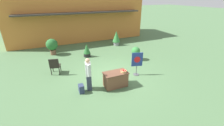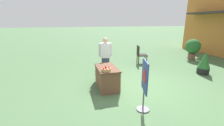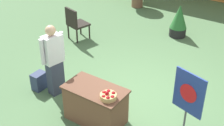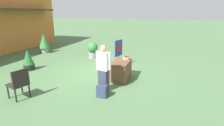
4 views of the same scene
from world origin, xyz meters
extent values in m
plane|color=#4C7047|center=(0.00, 0.00, 0.00)|extent=(120.00, 120.00, 0.00)
cube|color=brown|center=(-0.38, -1.12, 0.38)|extent=(1.18, 0.66, 0.76)
cube|color=brown|center=(-0.38, -1.12, 0.78)|extent=(1.25, 0.70, 0.04)
cylinder|color=tan|center=(0.03, -1.24, 0.85)|extent=(0.31, 0.31, 0.10)
sphere|color=red|center=(0.13, -1.26, 0.89)|extent=(0.08, 0.08, 0.08)
sphere|color=#A30F14|center=(0.08, -1.15, 0.89)|extent=(0.08, 0.08, 0.08)
sphere|color=red|center=(-0.03, -1.15, 0.89)|extent=(0.08, 0.08, 0.08)
sphere|color=red|center=(-0.08, -1.23, 0.89)|extent=(0.08, 0.08, 0.08)
sphere|color=red|center=(-0.01, -1.34, 0.89)|extent=(0.08, 0.08, 0.08)
sphere|color=#A30F14|center=(0.09, -1.33, 0.89)|extent=(0.08, 0.08, 0.08)
sphere|color=#A30F14|center=(0.01, -1.25, 0.92)|extent=(0.08, 0.08, 0.08)
cube|color=#33384C|center=(-1.73, -0.85, 0.41)|extent=(0.30, 0.38, 0.82)
cube|color=silver|center=(-1.73, -0.85, 1.15)|extent=(0.34, 0.46, 0.65)
sphere|color=tan|center=(-1.73, -0.85, 1.59)|extent=(0.23, 0.23, 0.23)
cylinder|color=silver|center=(-1.68, -0.60, 1.18)|extent=(0.09, 0.09, 0.60)
cylinder|color=silver|center=(-1.78, -1.11, 1.18)|extent=(0.09, 0.09, 0.60)
cube|color=#2D3856|center=(-2.17, -0.97, 0.21)|extent=(0.24, 0.34, 0.42)
cylinder|color=#4C4C51|center=(1.30, -0.50, 0.01)|extent=(0.36, 0.36, 0.03)
cylinder|color=#4C4C51|center=(1.30, -0.50, 0.31)|extent=(0.04, 0.04, 0.55)
cube|color=navy|center=(1.30, -0.50, 1.00)|extent=(0.64, 0.21, 0.84)
cylinder|color=red|center=(1.29, -0.52, 1.00)|extent=(0.36, 0.11, 0.37)
cylinder|color=#28231E|center=(-3.29, 1.95, 0.23)|extent=(0.05, 0.05, 0.45)
cylinder|color=#28231E|center=(-2.84, 1.83, 0.23)|extent=(0.05, 0.05, 0.45)
cylinder|color=#28231E|center=(-3.42, 1.50, 0.23)|extent=(0.05, 0.05, 0.45)
cylinder|color=#28231E|center=(-2.96, 1.38, 0.23)|extent=(0.05, 0.05, 0.45)
cube|color=#28231E|center=(-3.13, 1.67, 0.48)|extent=(0.67, 0.67, 0.06)
cube|color=#28231E|center=(-3.19, 1.43, 0.77)|extent=(0.55, 0.20, 0.52)
cylinder|color=gray|center=(2.50, 1.55, 0.18)|extent=(0.53, 0.53, 0.36)
sphere|color=#337A38|center=(2.50, 1.55, 0.67)|extent=(0.63, 0.63, 0.63)
cylinder|color=black|center=(-0.65, 3.58, 0.14)|extent=(0.53, 0.53, 0.29)
cone|color=#28662D|center=(-0.65, 3.58, 0.66)|extent=(0.53, 0.53, 0.75)
cylinder|color=gray|center=(2.73, 5.38, 0.17)|extent=(0.53, 0.53, 0.34)
cone|color=#337A38|center=(2.73, 5.38, 0.85)|extent=(0.72, 0.72, 1.02)
camera|label=1|loc=(-3.27, -7.26, 4.40)|focal=24.00mm
camera|label=2|loc=(4.60, -2.33, 2.40)|focal=24.00mm
camera|label=3|loc=(2.73, -5.07, 4.35)|focal=50.00mm
camera|label=4|loc=(-7.19, -3.05, 2.81)|focal=28.00mm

